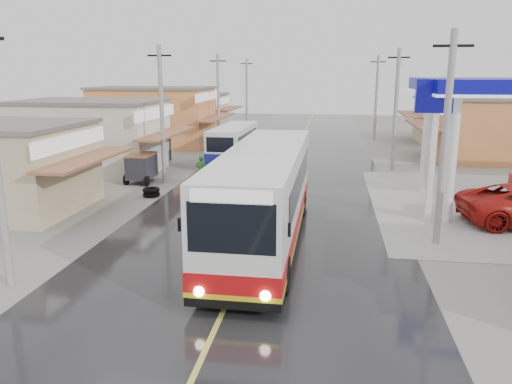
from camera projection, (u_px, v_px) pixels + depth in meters
ground at (258, 235)px, 20.44m from camera, size 120.00×120.00×0.00m
road at (289, 167)px, 34.85m from camera, size 12.00×90.00×0.02m
centre_line at (289, 167)px, 34.85m from camera, size 0.15×90.00×0.01m
shopfronts_left at (129, 156)px, 39.60m from camera, size 11.00×44.00×5.20m
utility_poles_left at (196, 162)px, 36.82m from camera, size 1.60×50.00×8.00m
utility_poles_right at (392, 170)px, 33.85m from camera, size 1.60×36.00×8.00m
coach_bus at (265, 195)px, 19.04m from camera, size 3.01×12.84×4.00m
second_bus at (234, 143)px, 36.27m from camera, size 2.43×8.10×2.67m
cyclist at (202, 180)px, 27.60m from camera, size 0.74×1.95×2.08m
tricycle_near at (141, 166)px, 29.81m from camera, size 1.56×2.29×1.75m
tricycle_far at (153, 151)px, 34.96m from camera, size 2.20×2.78×1.86m
tyre_stack at (151, 192)px, 26.65m from camera, size 0.92×0.92×0.47m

